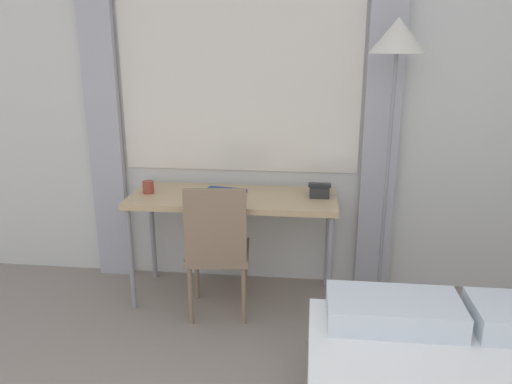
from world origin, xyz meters
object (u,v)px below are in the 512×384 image
at_px(desk_chair, 217,245).
at_px(book, 224,192).
at_px(mug, 148,187).
at_px(standing_lamp, 396,64).
at_px(desk, 233,204).
at_px(telephone, 319,191).

relative_size(desk_chair, book, 3.02).
bearing_deg(desk_chair, mug, 147.47).
relative_size(desk_chair, standing_lamp, 0.48).
relative_size(desk, book, 4.63).
relative_size(desk_chair, mug, 10.86).
bearing_deg(desk, mug, -179.35).
bearing_deg(telephone, standing_lamp, -6.09).
bearing_deg(desk, desk_chair, -103.41).
distance_m(desk, standing_lamp, 1.36).
distance_m(standing_lamp, telephone, 0.93).
bearing_deg(mug, telephone, 2.82).
distance_m(telephone, mug, 1.16).
xyz_separation_m(desk, telephone, (0.58, 0.05, 0.10)).
xyz_separation_m(standing_lamp, telephone, (-0.43, 0.05, -0.83)).
bearing_deg(standing_lamp, desk_chair, -165.79).
bearing_deg(book, telephone, 2.18).
bearing_deg(mug, desk_chair, -26.41).
distance_m(standing_lamp, book, 1.36).
height_order(desk_chair, mug, desk_chair).
relative_size(telephone, book, 0.50).
xyz_separation_m(standing_lamp, mug, (-1.59, -0.01, -0.82)).
distance_m(desk_chair, telephone, 0.77).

